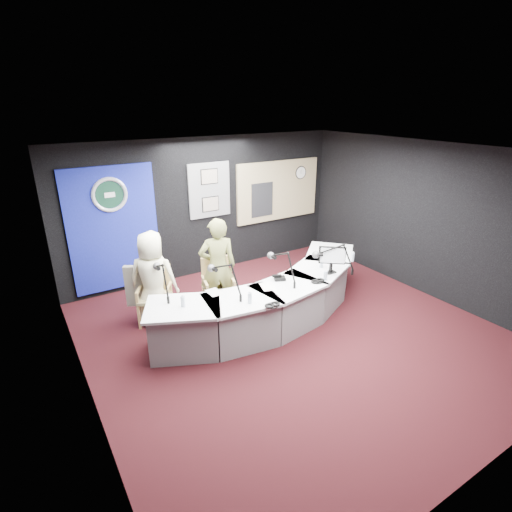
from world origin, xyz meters
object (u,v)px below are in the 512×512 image
armchair_left (155,298)px  person_man (153,279)px  broadcast_desk (272,300)px  armchair_right (218,286)px  person_woman (218,267)px

armchair_left → person_man: (0.00, 0.00, 0.33)m
armchair_left → person_man: person_man is taller
broadcast_desk → armchair_right: (-0.63, 0.69, 0.13)m
broadcast_desk → armchair_left: armchair_left is taller
armchair_left → person_woman: size_ratio=0.54×
broadcast_desk → armchair_left: (-1.66, 0.94, 0.08)m
armchair_left → person_man: bearing=0.0°
person_man → armchair_right: bearing=-160.5°
armchair_right → person_man: person_man is taller
person_woman → person_man: bearing=4.6°
broadcast_desk → person_woman: size_ratio=2.64×
armchair_right → person_woman: size_ratio=0.60×
armchair_left → broadcast_desk: bearing=1.5°
person_woman → armchair_right: bearing=-0.0°
person_man → broadcast_desk: bearing=-176.2°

